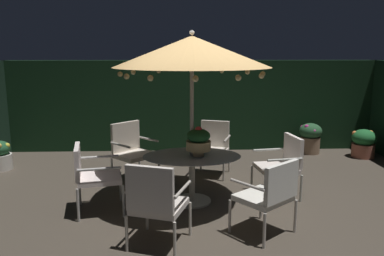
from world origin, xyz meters
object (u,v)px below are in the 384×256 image
Objects in this scene: patio_umbrella at (192,52)px; patio_chair_southeast at (213,144)px; patio_chair_north at (156,200)px; potted_plant_back_center at (364,143)px; centerpiece_planter at (198,140)px; patio_chair_southwest at (92,172)px; patio_dining_table at (192,166)px; patio_chair_east at (282,162)px; patio_chair_northeast at (270,192)px; patio_chair_south at (131,148)px; potted_plant_left_near at (310,137)px.

patio_umbrella reaches higher than patio_chair_southeast.
patio_umbrella is 2.18m from patio_chair_north.
patio_umbrella is 4.83m from potted_plant_back_center.
centerpiece_planter reaches higher than patio_chair_southwest.
patio_chair_east is at bearing 8.63° from patio_dining_table.
patio_dining_table is at bearing 11.67° from patio_chair_southwest.
patio_chair_north is at bearing -138.66° from potted_plant_back_center.
patio_chair_southeast reaches higher than patio_chair_east.
patio_chair_southeast reaches higher than patio_chair_northeast.
patio_chair_north is 2.87m from patio_chair_southeast.
patio_chair_northeast is 0.93× the size of patio_chair_south.
potted_plant_back_center is at bearing 33.33° from centerpiece_planter.
patio_chair_north is 1.08× the size of patio_chair_east.
patio_chair_south is at bearing 131.80° from patio_chair_northeast.
patio_umbrella is 1.26m from centerpiece_planter.
patio_dining_table is 1.43m from patio_chair_east.
centerpiece_planter is at bearing -168.46° from patio_chair_east.
patio_chair_southeast is at bearing 71.83° from patio_umbrella.
patio_chair_southwest is (-1.49, -0.23, -0.39)m from centerpiece_planter.
patio_chair_southeast is (-0.97, 1.14, 0.01)m from patio_chair_east.
patio_chair_east is at bearing -18.40° from patio_chair_south.
patio_chair_southeast reaches higher than potted_plant_left_near.
patio_chair_south is at bearing -155.31° from potted_plant_left_near.
patio_chair_north is 1.00× the size of patio_chair_south.
patio_umbrella reaches higher than centerpiece_planter.
potted_plant_left_near is (3.75, 1.72, -0.23)m from patio_chair_south.
patio_chair_southwest is 5.14m from potted_plant_left_near.
patio_chair_east is at bearing 39.98° from patio_chair_north.
potted_plant_back_center is (2.35, 2.14, -0.23)m from patio_chair_east.
patio_umbrella is at bearing 11.67° from patio_chair_southwest.
patio_chair_south is at bearing 73.31° from patio_chair_southwest.
patio_dining_table reaches higher than potted_plant_left_near.
patio_dining_table is at bearing -147.92° from potted_plant_back_center.
centerpiece_planter is 0.46× the size of patio_chair_northeast.
patio_dining_table is at bearing -171.37° from patio_chair_east.
patio_chair_north is 5.21m from potted_plant_left_near.
potted_plant_back_center is at bearing 42.39° from patio_chair_east.
potted_plant_left_near is at bearing 62.33° from patio_chair_east.
patio_chair_southwest reaches higher than patio_chair_northeast.
centerpiece_planter is 0.43× the size of patio_chair_north.
patio_chair_north is 1.42m from patio_chair_southwest.
patio_chair_north reaches higher than patio_chair_southwest.
patio_chair_northeast is at bearing -111.33° from patio_chair_east.
patio_chair_south is at bearing -164.32° from potted_plant_back_center.
patio_dining_table is 1.41× the size of patio_chair_south.
potted_plant_left_near is at bearing 36.22° from patio_chair_southwest.
centerpiece_planter reaches higher than potted_plant_back_center.
patio_chair_southwest is at bearing -152.85° from potted_plant_back_center.
patio_umbrella reaches higher than potted_plant_back_center.
patio_chair_southeast reaches higher than potted_plant_back_center.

